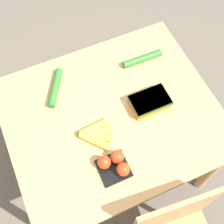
# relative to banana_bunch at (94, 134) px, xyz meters

# --- Properties ---
(ground_plane) EXTENTS (12.00, 12.00, 0.00)m
(ground_plane) POSITION_rel_banana_bunch_xyz_m (-0.13, -0.07, -0.76)
(ground_plane) COLOR #665B51
(dining_table) EXTENTS (1.10, 0.93, 0.74)m
(dining_table) POSITION_rel_banana_bunch_xyz_m (-0.13, -0.07, -0.13)
(dining_table) COLOR tan
(dining_table) RESTS_ON ground_plane
(banana_bunch) EXTENTS (0.17, 0.16, 0.04)m
(banana_bunch) POSITION_rel_banana_bunch_xyz_m (0.00, 0.00, 0.00)
(banana_bunch) COLOR brown
(banana_bunch) RESTS_ON dining_table
(tomato_pack) EXTENTS (0.14, 0.14, 0.08)m
(tomato_pack) POSITION_rel_banana_bunch_xyz_m (-0.03, 0.19, 0.02)
(tomato_pack) COLOR black
(tomato_pack) RESTS_ON dining_table
(carrot_bag) EXTENTS (0.20, 0.13, 0.06)m
(carrot_bag) POSITION_rel_banana_bunch_xyz_m (-0.34, -0.05, 0.01)
(carrot_bag) COLOR orange
(carrot_bag) RESTS_ON dining_table
(cucumber_near) EXTENTS (0.15, 0.22, 0.04)m
(cucumber_near) POSITION_rel_banana_bunch_xyz_m (0.09, -0.34, 0.00)
(cucumber_near) COLOR #2D702D
(cucumber_near) RESTS_ON dining_table
(cucumber_far) EXTENTS (0.23, 0.04, 0.04)m
(cucumber_far) POSITION_rel_banana_bunch_xyz_m (-0.43, -0.32, 0.00)
(cucumber_far) COLOR #2D702D
(cucumber_far) RESTS_ON dining_table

